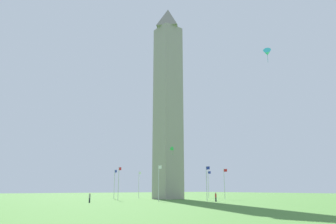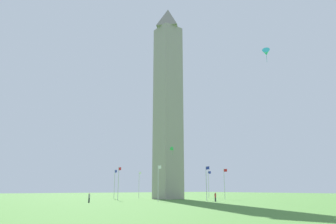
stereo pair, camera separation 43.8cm
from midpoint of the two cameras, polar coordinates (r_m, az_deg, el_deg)
ground_plane at (r=79.62m, az=-0.16°, el=-15.52°), size 260.00×260.00×0.00m
obelisk_monument at (r=82.97m, az=-0.15°, el=2.68°), size 5.70×5.70×51.86m
flagpole_n at (r=69.02m, az=6.86°, el=-12.38°), size 1.12×0.14×7.24m
flagpole_ne at (r=78.74m, az=10.05°, el=-12.42°), size 1.12×0.14×7.24m
flagpole_e at (r=88.44m, az=7.20°, el=-12.64°), size 1.12×0.14×7.24m
flagpole_se at (r=93.15m, az=1.12°, el=-12.80°), size 1.12×0.14×7.24m
flagpole_s at (r=90.93m, az=-5.44°, el=-12.72°), size 1.12×0.14×7.24m
flagpole_sw at (r=82.65m, az=-9.83°, el=-12.49°), size 1.12×0.14×7.24m
flagpole_w at (r=72.18m, az=-9.12°, el=-12.36°), size 1.12×0.14×7.24m
flagpole_nw at (r=65.99m, az=-1.90°, el=-12.41°), size 1.12×0.14×7.24m
person_red_shirt at (r=64.53m, az=8.46°, el=-15.02°), size 0.32×0.32×1.74m
person_gray_shirt at (r=61.51m, az=-14.23°, el=-14.85°), size 0.32×0.32×1.71m
kite_green_delta at (r=72.24m, az=0.70°, el=-6.77°), size 1.40×1.16×1.95m
kite_cyan_delta at (r=51.46m, az=17.32°, el=10.22°), size 1.77×1.86×2.36m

